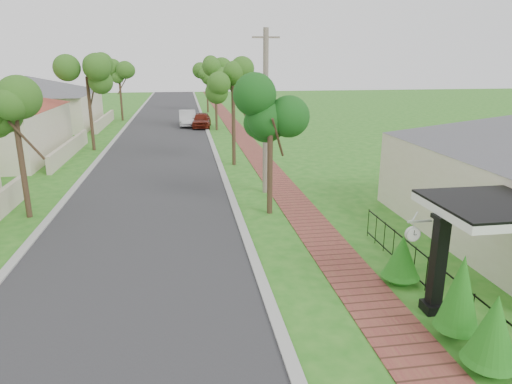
{
  "coord_description": "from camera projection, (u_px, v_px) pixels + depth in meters",
  "views": [
    {
      "loc": [
        -1.3,
        -10.19,
        5.98
      ],
      "look_at": [
        1.09,
        5.0,
        1.5
      ],
      "focal_mm": 32.0,
      "sensor_mm": 36.0,
      "label": 1
    }
  ],
  "objects": [
    {
      "name": "street_trees",
      "position": [
        162.0,
        79.0,
        35.3
      ],
      "size": [
        10.7,
        37.65,
        5.89
      ],
      "color": "#382619",
      "rests_on": "ground"
    },
    {
      "name": "station_clock",
      "position": [
        413.0,
        233.0,
        11.02
      ],
      "size": [
        0.64,
        0.13,
        0.53
      ],
      "color": "silver",
      "rests_on": "ground"
    },
    {
      "name": "hedge_row",
      "position": [
        448.0,
        296.0,
        10.33
      ],
      "size": [
        0.94,
        4.77,
        2.12
      ],
      "color": "#136216",
      "rests_on": "ground"
    },
    {
      "name": "far_house_grey",
      "position": [
        29.0,
        102.0,
        40.9
      ],
      "size": [
        15.56,
        15.56,
        4.6
      ],
      "color": "beige",
      "rests_on": "ground"
    },
    {
      "name": "parked_car_white",
      "position": [
        187.0,
        118.0,
        42.45
      ],
      "size": [
        1.56,
        4.3,
        1.41
      ],
      "primitive_type": "imported",
      "rotation": [
        0.0,
        0.0,
        0.02
      ],
      "color": "silver",
      "rests_on": "ground"
    },
    {
      "name": "road",
      "position": [
        160.0,
        154.0,
        30.06
      ],
      "size": [
        7.0,
        120.0,
        0.02
      ],
      "primitive_type": "cube",
      "color": "#28282B",
      "rests_on": "ground"
    },
    {
      "name": "utility_pole",
      "position": [
        266.0,
        113.0,
        20.32
      ],
      "size": [
        1.2,
        0.24,
        7.29
      ],
      "color": "gray",
      "rests_on": "ground"
    },
    {
      "name": "picket_fence",
      "position": [
        427.0,
        273.0,
        12.11
      ],
      "size": [
        0.03,
        8.02,
        1.0
      ],
      "color": "black",
      "rests_on": "ground"
    },
    {
      "name": "parked_car_red",
      "position": [
        202.0,
        120.0,
        41.4
      ],
      "size": [
        1.97,
        4.08,
        1.34
      ],
      "primitive_type": "imported",
      "rotation": [
        0.0,
        0.0,
        -0.1
      ],
      "color": "#5E190E",
      "rests_on": "ground"
    },
    {
      "name": "ground",
      "position": [
        244.0,
        305.0,
        11.53
      ],
      "size": [
        160.0,
        160.0,
        0.0
      ],
      "primitive_type": "plane",
      "color": "#246C19",
      "rests_on": "ground"
    },
    {
      "name": "kerb_right",
      "position": [
        215.0,
        152.0,
        30.6
      ],
      "size": [
        0.3,
        120.0,
        0.1
      ],
      "primitive_type": "cube",
      "color": "#9E9E99",
      "rests_on": "ground"
    },
    {
      "name": "sidewalk",
      "position": [
        253.0,
        151.0,
        30.99
      ],
      "size": [
        1.5,
        120.0,
        0.03
      ],
      "primitive_type": "cube",
      "color": "brown",
      "rests_on": "ground"
    },
    {
      "name": "porch_post",
      "position": [
        437.0,
        270.0,
        10.95
      ],
      "size": [
        0.48,
        0.48,
        2.52
      ],
      "color": "black",
      "rests_on": "ground"
    },
    {
      "name": "kerb_left",
      "position": [
        102.0,
        155.0,
        29.51
      ],
      "size": [
        0.3,
        120.0,
        0.1
      ],
      "primitive_type": "cube",
      "color": "#9E9E99",
      "rests_on": "ground"
    },
    {
      "name": "near_tree",
      "position": [
        270.0,
        115.0,
        17.36
      ],
      "size": [
        1.94,
        1.94,
        4.98
      ],
      "color": "#382619",
      "rests_on": "ground"
    }
  ]
}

